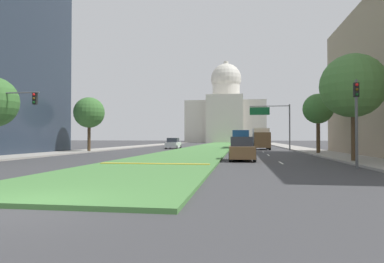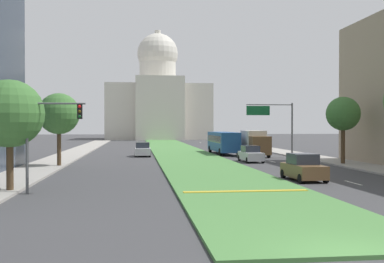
{
  "view_description": "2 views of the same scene",
  "coord_description": "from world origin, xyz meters",
  "px_view_note": "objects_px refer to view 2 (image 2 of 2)",
  "views": [
    {
      "loc": [
        5.35,
        -7.61,
        1.8
      ],
      "look_at": [
        -2.63,
        47.41,
        2.83
      ],
      "focal_mm": 30.96,
      "sensor_mm": 36.0,
      "label": 1
    },
    {
      "loc": [
        -6.01,
        -12.17,
        3.79
      ],
      "look_at": [
        2.61,
        59.74,
        2.9
      ],
      "focal_mm": 42.87,
      "sensor_mm": 36.0,
      "label": 2
    }
  ],
  "objects_px": {
    "street_tree_left_mid": "(59,114)",
    "sedan_distant": "(143,150)",
    "sedan_midblock": "(251,154)",
    "box_truck_delivery": "(255,143)",
    "traffic_light_near_left": "(43,126)",
    "street_tree_left_near": "(10,114)",
    "sedan_lead_stopped": "(303,168)",
    "overhead_guide_sign": "(275,119)",
    "capitol_building": "(158,103)",
    "street_tree_right_mid": "(343,114)",
    "city_bus": "(223,141)"
  },
  "relations": [
    {
      "from": "capitol_building",
      "to": "sedan_midblock",
      "type": "xyz_separation_m",
      "value": [
        5.84,
        -86.94,
        -9.76
      ]
    },
    {
      "from": "street_tree_left_mid",
      "to": "sedan_lead_stopped",
      "type": "height_order",
      "value": "street_tree_left_mid"
    },
    {
      "from": "overhead_guide_sign",
      "to": "capitol_building",
      "type": "bearing_deg",
      "value": 97.14
    },
    {
      "from": "street_tree_left_mid",
      "to": "traffic_light_near_left",
      "type": "bearing_deg",
      "value": -83.6
    },
    {
      "from": "street_tree_left_near",
      "to": "box_truck_delivery",
      "type": "distance_m",
      "value": 35.86
    },
    {
      "from": "street_tree_left_near",
      "to": "sedan_lead_stopped",
      "type": "relative_size",
      "value": 1.53
    },
    {
      "from": "street_tree_left_near",
      "to": "capitol_building",
      "type": "bearing_deg",
      "value": 82.96
    },
    {
      "from": "capitol_building",
      "to": "sedan_distant",
      "type": "relative_size",
      "value": 7.57
    },
    {
      "from": "traffic_light_near_left",
      "to": "sedan_distant",
      "type": "height_order",
      "value": "traffic_light_near_left"
    },
    {
      "from": "capitol_building",
      "to": "street_tree_left_near",
      "type": "xyz_separation_m",
      "value": [
        -13.2,
        -106.89,
        -6.1
      ]
    },
    {
      "from": "city_bus",
      "to": "street_tree_left_mid",
      "type": "bearing_deg",
      "value": -136.98
    },
    {
      "from": "street_tree_right_mid",
      "to": "sedan_midblock",
      "type": "relative_size",
      "value": 1.48
    },
    {
      "from": "overhead_guide_sign",
      "to": "sedan_lead_stopped",
      "type": "xyz_separation_m",
      "value": [
        -4.72,
        -21.99,
        -3.79
      ]
    },
    {
      "from": "sedan_midblock",
      "to": "street_tree_right_mid",
      "type": "bearing_deg",
      "value": -30.15
    },
    {
      "from": "capitol_building",
      "to": "street_tree_left_mid",
      "type": "height_order",
      "value": "capitol_building"
    },
    {
      "from": "street_tree_right_mid",
      "to": "sedan_distant",
      "type": "height_order",
      "value": "street_tree_right_mid"
    },
    {
      "from": "overhead_guide_sign",
      "to": "sedan_distant",
      "type": "height_order",
      "value": "overhead_guide_sign"
    },
    {
      "from": "traffic_light_near_left",
      "to": "street_tree_left_mid",
      "type": "xyz_separation_m",
      "value": [
        -1.89,
        16.86,
        1.09
      ]
    },
    {
      "from": "sedan_midblock",
      "to": "sedan_distant",
      "type": "height_order",
      "value": "sedan_distant"
    },
    {
      "from": "street_tree_left_mid",
      "to": "city_bus",
      "type": "height_order",
      "value": "street_tree_left_mid"
    },
    {
      "from": "capitol_building",
      "to": "sedan_lead_stopped",
      "type": "bearing_deg",
      "value": -86.97
    },
    {
      "from": "capitol_building",
      "to": "sedan_midblock",
      "type": "bearing_deg",
      "value": -86.16
    },
    {
      "from": "traffic_light_near_left",
      "to": "street_tree_left_mid",
      "type": "height_order",
      "value": "street_tree_left_mid"
    },
    {
      "from": "street_tree_right_mid",
      "to": "sedan_lead_stopped",
      "type": "distance_m",
      "value": 14.96
    },
    {
      "from": "sedan_midblock",
      "to": "box_truck_delivery",
      "type": "height_order",
      "value": "box_truck_delivery"
    },
    {
      "from": "overhead_guide_sign",
      "to": "city_bus",
      "type": "height_order",
      "value": "overhead_guide_sign"
    },
    {
      "from": "sedan_distant",
      "to": "city_bus",
      "type": "relative_size",
      "value": 0.38
    },
    {
      "from": "sedan_midblock",
      "to": "box_truck_delivery",
      "type": "xyz_separation_m",
      "value": [
        2.68,
        8.45,
        0.87
      ]
    },
    {
      "from": "street_tree_right_mid",
      "to": "sedan_distant",
      "type": "distance_m",
      "value": 24.51
    },
    {
      "from": "street_tree_left_mid",
      "to": "box_truck_delivery",
      "type": "distance_m",
      "value": 25.08
    },
    {
      "from": "street_tree_right_mid",
      "to": "sedan_lead_stopped",
      "type": "xyz_separation_m",
      "value": [
        -8.37,
        -11.71,
        -4.06
      ]
    },
    {
      "from": "street_tree_left_mid",
      "to": "sedan_midblock",
      "type": "bearing_deg",
      "value": 11.2
    },
    {
      "from": "overhead_guide_sign",
      "to": "traffic_light_near_left",
      "type": "bearing_deg",
      "value": -129.24
    },
    {
      "from": "sedan_distant",
      "to": "street_tree_left_mid",
      "type": "bearing_deg",
      "value": -119.49
    },
    {
      "from": "street_tree_left_near",
      "to": "sedan_lead_stopped",
      "type": "height_order",
      "value": "street_tree_left_near"
    },
    {
      "from": "capitol_building",
      "to": "street_tree_right_mid",
      "type": "xyz_separation_m",
      "value": [
        13.84,
        -91.58,
        -5.64
      ]
    },
    {
      "from": "traffic_light_near_left",
      "to": "street_tree_right_mid",
      "type": "bearing_deg",
      "value": 32.48
    },
    {
      "from": "sedan_distant",
      "to": "box_truck_delivery",
      "type": "relative_size",
      "value": 0.66
    },
    {
      "from": "sedan_lead_stopped",
      "to": "sedan_midblock",
      "type": "distance_m",
      "value": 16.36
    },
    {
      "from": "sedan_distant",
      "to": "capitol_building",
      "type": "bearing_deg",
      "value": 86.03
    },
    {
      "from": "overhead_guide_sign",
      "to": "street_tree_left_near",
      "type": "bearing_deg",
      "value": -132.42
    },
    {
      "from": "street_tree_left_mid",
      "to": "sedan_distant",
      "type": "relative_size",
      "value": 1.62
    },
    {
      "from": "sedan_lead_stopped",
      "to": "city_bus",
      "type": "bearing_deg",
      "value": 90.0
    },
    {
      "from": "overhead_guide_sign",
      "to": "street_tree_left_mid",
      "type": "bearing_deg",
      "value": -158.07
    },
    {
      "from": "box_truck_delivery",
      "to": "city_bus",
      "type": "relative_size",
      "value": 0.58
    },
    {
      "from": "street_tree_left_near",
      "to": "street_tree_right_mid",
      "type": "distance_m",
      "value": 31.07
    },
    {
      "from": "overhead_guide_sign",
      "to": "city_bus",
      "type": "distance_m",
      "value": 9.7
    },
    {
      "from": "street_tree_left_near",
      "to": "traffic_light_near_left",
      "type": "bearing_deg",
      "value": -18.92
    },
    {
      "from": "overhead_guide_sign",
      "to": "sedan_midblock",
      "type": "xyz_separation_m",
      "value": [
        -4.34,
        -5.63,
        -3.85
      ]
    },
    {
      "from": "overhead_guide_sign",
      "to": "street_tree_right_mid",
      "type": "xyz_separation_m",
      "value": [
        3.66,
        -10.28,
        0.27
      ]
    }
  ]
}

